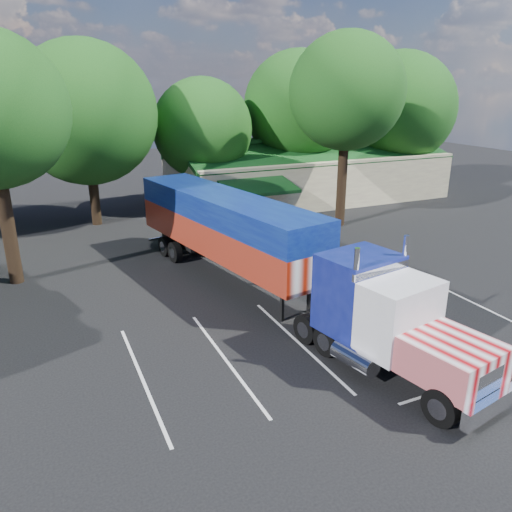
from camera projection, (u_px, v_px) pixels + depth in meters
name	position (u px, v px, depth m)	size (l,w,h in m)	color
ground	(242.00, 290.00, 25.54)	(120.00, 120.00, 0.00)	black
event_hall	(305.00, 174.00, 45.49)	(24.20, 14.12, 5.55)	beige
tree_row_c	(85.00, 113.00, 34.91)	(10.00, 10.00, 13.05)	black
tree_row_d	(203.00, 129.00, 40.00)	(8.00, 8.00, 10.60)	black
tree_row_e	(298.00, 107.00, 43.44)	(9.60, 9.60, 12.90)	black
tree_row_f	(399.00, 109.00, 46.40)	(10.40, 10.40, 13.00)	black
tree_near_right	(347.00, 92.00, 34.23)	(8.00, 8.00, 13.50)	black
semi_truck	(257.00, 243.00, 24.13)	(7.01, 22.93, 4.78)	black
woman	(270.00, 272.00, 25.91)	(0.56, 0.37, 1.54)	black
bicycle	(253.00, 262.00, 28.37)	(0.55, 1.56, 0.82)	black
silver_sedan	(309.00, 200.00, 42.02)	(1.57, 4.49, 1.48)	#ACB0B4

